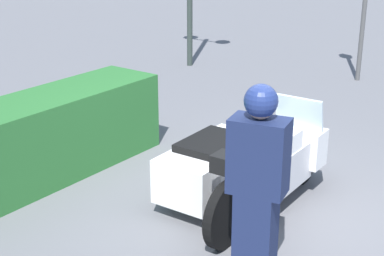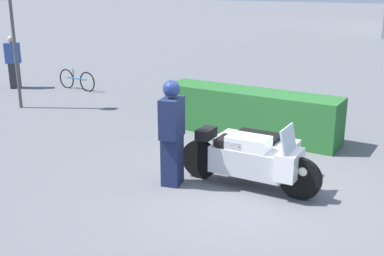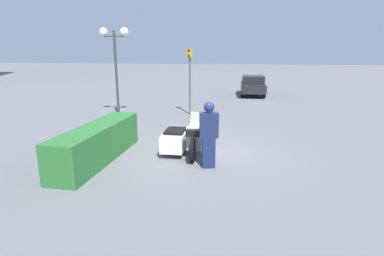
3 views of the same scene
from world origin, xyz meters
TOP-DOWN VIEW (x-y plane):
  - ground_plane at (0.00, 0.00)m, footprint 160.00×160.00m
  - police_motorcycle at (0.05, 0.34)m, footprint 2.51×1.31m
  - officer_rider at (-1.14, -0.55)m, footprint 0.41×0.55m
  - hedge_bush_curbside at (-1.17, 2.69)m, footprint 4.05×0.89m

SIDE VIEW (x-z plane):
  - ground_plane at x=0.00m, z-range 0.00..0.00m
  - police_motorcycle at x=0.05m, z-range -0.11..1.06m
  - hedge_bush_curbside at x=-1.17m, z-range 0.00..1.04m
  - officer_rider at x=-1.14m, z-range 0.05..1.88m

